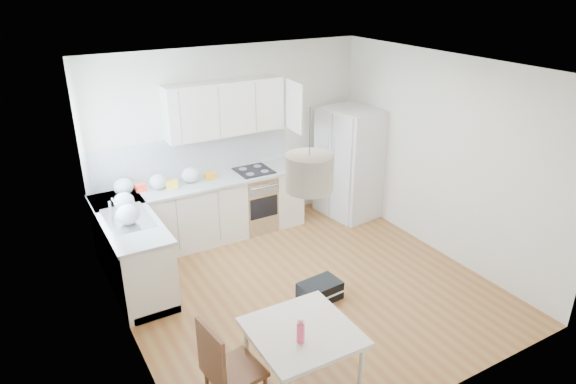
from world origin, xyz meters
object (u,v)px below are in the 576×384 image
at_px(dining_table, 302,337).
at_px(refrigerator, 351,163).
at_px(gym_bag, 320,291).
at_px(dining_chair, 235,369).

bearing_deg(dining_table, refrigerator, 48.25).
xyz_separation_m(refrigerator, gym_bag, (-1.73, -1.77, -0.75)).
xyz_separation_m(dining_table, dining_chair, (-0.63, 0.07, -0.12)).
relative_size(dining_table, dining_chair, 0.89).
distance_m(refrigerator, dining_table, 3.98).
height_order(dining_chair, gym_bag, dining_chair).
height_order(refrigerator, dining_chair, refrigerator).
bearing_deg(dining_chair, dining_table, -13.06).
distance_m(refrigerator, dining_chair, 4.39).
height_order(refrigerator, gym_bag, refrigerator).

